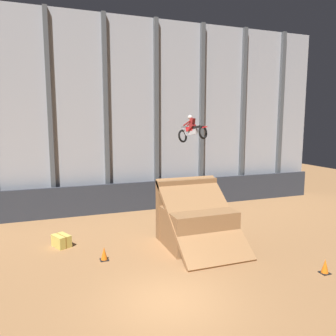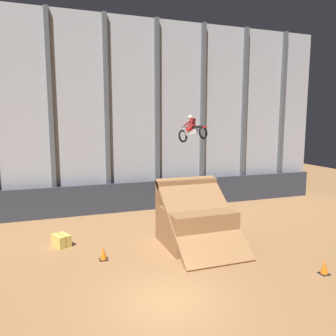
% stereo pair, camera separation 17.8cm
% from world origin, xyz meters
% --- Properties ---
extents(ground_plane, '(60.00, 60.00, 0.00)m').
position_xyz_m(ground_plane, '(0.00, 0.00, 0.00)').
color(ground_plane, '#996B42').
extents(arena_back_wall, '(32.00, 0.40, 12.57)m').
position_xyz_m(arena_back_wall, '(0.00, 11.90, 6.28)').
color(arena_back_wall, '#A3A8B2').
rests_on(arena_back_wall, ground_plane).
extents(lower_barrier, '(31.36, 0.20, 1.92)m').
position_xyz_m(lower_barrier, '(0.00, 11.19, 0.96)').
color(lower_barrier, '#2D333D').
rests_on(lower_barrier, ground_plane).
extents(dirt_ramp, '(3.19, 4.24, 3.15)m').
position_xyz_m(dirt_ramp, '(3.01, 4.56, 1.09)').
color(dirt_ramp, olive).
rests_on(dirt_ramp, ground_plane).
extents(rider_bike_solo, '(1.42, 1.76, 1.56)m').
position_xyz_m(rider_bike_solo, '(3.91, 7.00, 5.43)').
color(rider_bike_solo, black).
extents(traffic_cone_near_ramp, '(0.36, 0.36, 0.58)m').
position_xyz_m(traffic_cone_near_ramp, '(-1.51, 3.99, 0.28)').
color(traffic_cone_near_ramp, black).
rests_on(traffic_cone_near_ramp, ground_plane).
extents(traffic_cone_arena_edge, '(0.36, 0.36, 0.58)m').
position_xyz_m(traffic_cone_arena_edge, '(6.43, -0.20, 0.28)').
color(traffic_cone_arena_edge, black).
rests_on(traffic_cone_arena_edge, ground_plane).
extents(hay_bale_trackside, '(0.93, 1.07, 0.57)m').
position_xyz_m(hay_bale_trackside, '(-3.17, 6.26, 0.28)').
color(hay_bale_trackside, '#CCB751').
rests_on(hay_bale_trackside, ground_plane).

